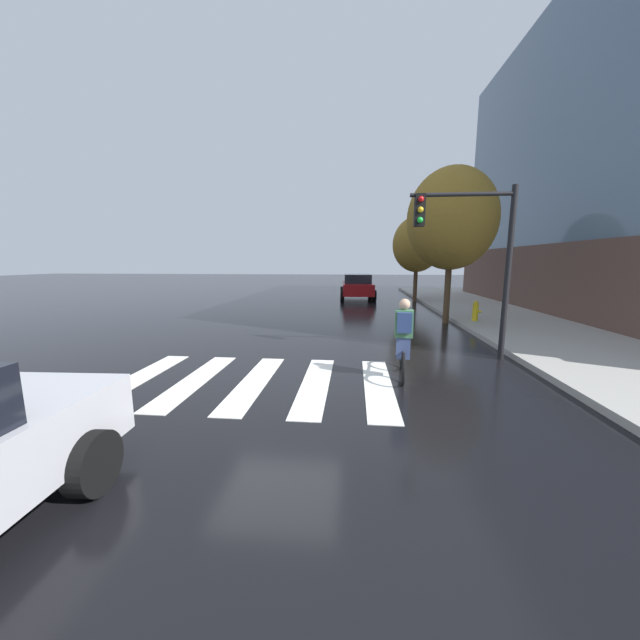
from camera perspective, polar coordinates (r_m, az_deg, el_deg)
The scene contains 8 objects.
ground_plane at distance 7.20m, azimuth -6.83°, elevation -10.21°, with size 120.00×120.00×0.00m, color black.
crosswalk_stripes at distance 7.31m, azimuth -10.71°, elevation -9.93°, with size 5.55×3.37×0.01m.
sedan_mid at distance 23.04m, azimuth 6.14°, elevation 5.56°, with size 2.34×4.76×1.62m.
cyclist at distance 7.38m, azimuth 13.53°, elevation -3.10°, with size 0.38×1.71×1.69m.
traffic_light_near at distance 9.34m, azimuth 24.05°, elevation 11.42°, with size 2.47×0.28×4.20m.
fire_hydrant at distance 14.78m, azimuth 24.18°, elevation 1.36°, with size 0.33×0.22×0.78m.
street_tree_near at distance 14.68m, azimuth 20.83°, elevation 15.23°, with size 3.35×3.35×5.96m.
street_tree_mid at distance 21.93m, azimuth 15.66°, elevation 11.88°, with size 2.87×2.87×5.10m.
Camera 1 is at (1.49, -6.61, 2.43)m, focal length 19.47 mm.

